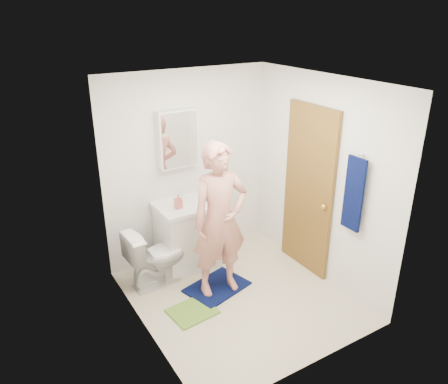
# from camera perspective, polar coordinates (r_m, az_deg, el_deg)

# --- Properties ---
(floor) EXTENTS (2.20, 2.40, 0.02)m
(floor) POSITION_cam_1_polar(r_m,az_deg,el_deg) (5.12, 1.97, -13.56)
(floor) COLOR beige
(floor) RESTS_ON ground
(ceiling) EXTENTS (2.20, 2.40, 0.02)m
(ceiling) POSITION_cam_1_polar(r_m,az_deg,el_deg) (4.16, 2.43, 14.30)
(ceiling) COLOR white
(ceiling) RESTS_ON ground
(wall_back) EXTENTS (2.20, 0.02, 2.40)m
(wall_back) POSITION_cam_1_polar(r_m,az_deg,el_deg) (5.48, -4.78, 3.33)
(wall_back) COLOR silver
(wall_back) RESTS_ON ground
(wall_front) EXTENTS (2.20, 0.02, 2.40)m
(wall_front) POSITION_cam_1_polar(r_m,az_deg,el_deg) (3.67, 12.67, -7.68)
(wall_front) COLOR silver
(wall_front) RESTS_ON ground
(wall_left) EXTENTS (0.02, 2.40, 2.40)m
(wall_left) POSITION_cam_1_polar(r_m,az_deg,el_deg) (4.06, -11.10, -4.39)
(wall_left) COLOR silver
(wall_left) RESTS_ON ground
(wall_right) EXTENTS (0.02, 2.40, 2.40)m
(wall_right) POSITION_cam_1_polar(r_m,az_deg,el_deg) (5.15, 12.56, 1.54)
(wall_right) COLOR silver
(wall_right) RESTS_ON ground
(vanity_cabinet) EXTENTS (0.75, 0.55, 0.80)m
(vanity_cabinet) POSITION_cam_1_polar(r_m,az_deg,el_deg) (5.51, -4.52, -5.71)
(vanity_cabinet) COLOR white
(vanity_cabinet) RESTS_ON floor
(countertop) EXTENTS (0.79, 0.59, 0.05)m
(countertop) POSITION_cam_1_polar(r_m,az_deg,el_deg) (5.32, -4.66, -1.68)
(countertop) COLOR white
(countertop) RESTS_ON vanity_cabinet
(sink_basin) EXTENTS (0.40, 0.40, 0.03)m
(sink_basin) POSITION_cam_1_polar(r_m,az_deg,el_deg) (5.31, -4.66, -1.54)
(sink_basin) COLOR white
(sink_basin) RESTS_ON countertop
(faucet) EXTENTS (0.03, 0.03, 0.12)m
(faucet) POSITION_cam_1_polar(r_m,az_deg,el_deg) (5.43, -5.55, -0.19)
(faucet) COLOR silver
(faucet) RESTS_ON countertop
(medicine_cabinet) EXTENTS (0.50, 0.12, 0.70)m
(medicine_cabinet) POSITION_cam_1_polar(r_m,az_deg,el_deg) (5.24, -6.05, 6.94)
(medicine_cabinet) COLOR white
(medicine_cabinet) RESTS_ON wall_back
(mirror_panel) EXTENTS (0.46, 0.01, 0.66)m
(mirror_panel) POSITION_cam_1_polar(r_m,az_deg,el_deg) (5.18, -5.75, 6.78)
(mirror_panel) COLOR white
(mirror_panel) RESTS_ON wall_back
(door) EXTENTS (0.05, 0.80, 2.05)m
(door) POSITION_cam_1_polar(r_m,az_deg,el_deg) (5.29, 10.94, 0.20)
(door) COLOR brown
(door) RESTS_ON ground
(door_knob) EXTENTS (0.07, 0.07, 0.07)m
(door_knob) POSITION_cam_1_polar(r_m,az_deg,el_deg) (5.08, 12.91, -1.87)
(door_knob) COLOR gold
(door_knob) RESTS_ON door
(towel) EXTENTS (0.03, 0.24, 0.80)m
(towel) POSITION_cam_1_polar(r_m,az_deg,el_deg) (4.72, 16.59, -0.27)
(towel) COLOR #060E3D
(towel) RESTS_ON wall_right
(towel_hook) EXTENTS (0.06, 0.02, 0.02)m
(towel_hook) POSITION_cam_1_polar(r_m,az_deg,el_deg) (4.61, 17.51, 4.64)
(towel_hook) COLOR silver
(towel_hook) RESTS_ON wall_right
(toilet) EXTENTS (0.74, 0.45, 0.73)m
(toilet) POSITION_cam_1_polar(r_m,az_deg,el_deg) (5.20, -8.79, -8.28)
(toilet) COLOR white
(toilet) RESTS_ON floor
(bath_mat) EXTENTS (0.79, 0.66, 0.02)m
(bath_mat) POSITION_cam_1_polar(r_m,az_deg,el_deg) (5.24, -0.93, -12.29)
(bath_mat) COLOR #060E3D
(bath_mat) RESTS_ON floor
(green_rug) EXTENTS (0.51, 0.44, 0.02)m
(green_rug) POSITION_cam_1_polar(r_m,az_deg,el_deg) (4.89, -4.15, -15.28)
(green_rug) COLOR olive
(green_rug) RESTS_ON floor
(soap_dispenser) EXTENTS (0.08, 0.08, 0.18)m
(soap_dispenser) POSITION_cam_1_polar(r_m,az_deg,el_deg) (5.14, -6.00, -1.22)
(soap_dispenser) COLOR #CB645E
(soap_dispenser) RESTS_ON countertop
(toothbrush_cup) EXTENTS (0.16, 0.16, 0.10)m
(toothbrush_cup) POSITION_cam_1_polar(r_m,az_deg,el_deg) (5.50, -2.62, 0.10)
(toothbrush_cup) COLOR #713C85
(toothbrush_cup) RESTS_ON countertop
(man) EXTENTS (0.68, 0.48, 1.76)m
(man) POSITION_cam_1_polar(r_m,az_deg,el_deg) (4.75, -0.54, -3.73)
(man) COLOR tan
(man) RESTS_ON bath_mat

